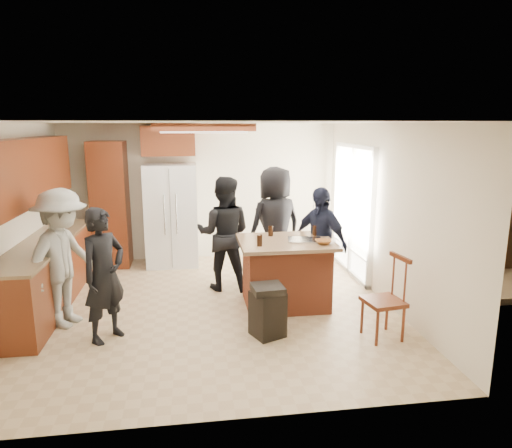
{
  "coord_description": "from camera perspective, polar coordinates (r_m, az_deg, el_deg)",
  "views": [
    {
      "loc": [
        -0.18,
        -5.95,
        2.47
      ],
      "look_at": [
        0.67,
        0.04,
        1.15
      ],
      "focal_mm": 32.0,
      "sensor_mm": 36.0,
      "label": 1
    }
  ],
  "objects": [
    {
      "name": "room_shell",
      "position": [
        9.0,
        22.47,
        1.09
      ],
      "size": [
        8.0,
        5.2,
        5.0
      ],
      "color": "tan",
      "rests_on": "ground"
    },
    {
      "name": "person_front_left",
      "position": [
        5.54,
        -18.46,
        -6.06
      ],
      "size": [
        0.69,
        0.71,
        1.57
      ],
      "primitive_type": "imported",
      "rotation": [
        0.0,
        0.0,
        0.87
      ],
      "color": "black",
      "rests_on": "ground"
    },
    {
      "name": "person_behind_left",
      "position": [
        6.89,
        -4.02,
        -1.21
      ],
      "size": [
        0.93,
        0.69,
        1.73
      ],
      "primitive_type": "imported",
      "rotation": [
        0.0,
        0.0,
        2.92
      ],
      "color": "black",
      "rests_on": "ground"
    },
    {
      "name": "person_behind_right",
      "position": [
        7.14,
        2.41,
        -0.21
      ],
      "size": [
        1.05,
        0.86,
        1.85
      ],
      "primitive_type": "imported",
      "rotation": [
        0.0,
        0.0,
        3.49
      ],
      "color": "black",
      "rests_on": "ground"
    },
    {
      "name": "person_side_right",
      "position": [
        6.67,
        7.94,
        -2.26
      ],
      "size": [
        0.93,
        1.05,
        1.61
      ],
      "primitive_type": "imported",
      "rotation": [
        0.0,
        0.0,
        -0.97
      ],
      "color": "black",
      "rests_on": "ground"
    },
    {
      "name": "person_counter",
      "position": [
        6.09,
        -22.98,
        -4.0
      ],
      "size": [
        0.93,
        1.23,
        1.73
      ],
      "primitive_type": "imported",
      "rotation": [
        0.0,
        0.0,
        1.15
      ],
      "color": "gray",
      "rests_on": "ground"
    },
    {
      "name": "left_cabinetry",
      "position": [
        6.85,
        -25.41,
        -1.69
      ],
      "size": [
        0.64,
        3.0,
        2.3
      ],
      "color": "maroon",
      "rests_on": "ground"
    },
    {
      "name": "back_wall_units",
      "position": [
        8.31,
        -16.04,
        4.28
      ],
      "size": [
        1.8,
        0.6,
        2.45
      ],
      "color": "maroon",
      "rests_on": "ground"
    },
    {
      "name": "refrigerator",
      "position": [
        8.23,
        -10.52,
        1.1
      ],
      "size": [
        0.9,
        0.76,
        1.8
      ],
      "color": "white",
      "rests_on": "ground"
    },
    {
      "name": "kitchen_island",
      "position": [
        6.35,
        3.72,
        -6.05
      ],
      "size": [
        1.28,
        1.03,
        0.93
      ],
      "color": "#9E4429",
      "rests_on": "ground"
    },
    {
      "name": "island_items",
      "position": [
        6.2,
        6.04,
        -1.85
      ],
      "size": [
        1.0,
        0.69,
        0.15
      ],
      "color": "silver",
      "rests_on": "kitchen_island"
    },
    {
      "name": "trash_bin",
      "position": [
        5.5,
        1.46,
        -10.74
      ],
      "size": [
        0.45,
        0.45,
        0.63
      ],
      "color": "black",
      "rests_on": "ground"
    },
    {
      "name": "spindle_chair",
      "position": [
        5.61,
        15.82,
        -9.26
      ],
      "size": [
        0.48,
        0.48,
        0.99
      ],
      "color": "maroon",
      "rests_on": "ground"
    }
  ]
}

